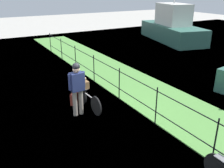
% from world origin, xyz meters
% --- Properties ---
extents(ground_plane, '(60.00, 60.00, 0.00)m').
position_xyz_m(ground_plane, '(0.00, 0.00, 0.00)').
color(ground_plane, '#B2ADA3').
extents(grass_strip, '(27.00, 2.40, 0.03)m').
position_xyz_m(grass_strip, '(0.00, 3.16, 0.01)').
color(grass_strip, '#569342').
rests_on(grass_strip, ground).
extents(iron_fence, '(18.04, 0.04, 1.16)m').
position_xyz_m(iron_fence, '(-0.00, 1.94, 0.68)').
color(iron_fence, black).
rests_on(iron_fence, ground).
extents(bicycle_main, '(1.59, 0.18, 0.62)m').
position_xyz_m(bicycle_main, '(-0.87, 0.69, 0.33)').
color(bicycle_main, black).
rests_on(bicycle_main, ground).
extents(wooden_crate, '(0.35, 0.31, 0.24)m').
position_xyz_m(wooden_crate, '(-1.21, 0.67, 0.74)').
color(wooden_crate, brown).
rests_on(wooden_crate, bicycle_main).
extents(terrier_dog, '(0.32, 0.15, 0.18)m').
position_xyz_m(terrier_dog, '(-1.19, 0.67, 0.94)').
color(terrier_dog, tan).
rests_on(terrier_dog, wooden_crate).
extents(cyclist_person, '(0.28, 0.54, 1.68)m').
position_xyz_m(cyclist_person, '(-0.68, 0.24, 1.00)').
color(cyclist_person, gray).
rests_on(cyclist_person, ground).
extents(backpack_on_paving, '(0.33, 0.32, 0.40)m').
position_xyz_m(backpack_on_paving, '(-1.40, 0.40, 0.20)').
color(backpack_on_paving, maroon).
rests_on(backpack_on_paving, ground).
extents(mooring_bollard, '(0.20, 0.20, 0.46)m').
position_xyz_m(mooring_bollard, '(-3.62, 1.44, 0.23)').
color(mooring_bollard, '#38383D').
rests_on(mooring_bollard, ground).
extents(moored_boat_near, '(6.51, 3.67, 4.24)m').
position_xyz_m(moored_boat_near, '(-7.96, 10.77, 0.95)').
color(moored_boat_near, '#336656').
rests_on(moored_boat_near, ground).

